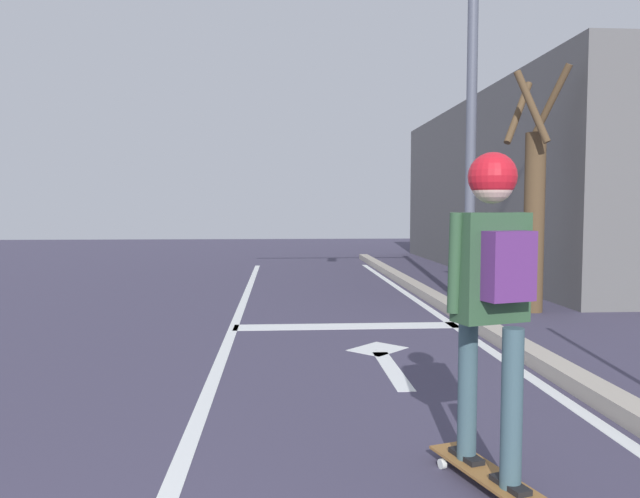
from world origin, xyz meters
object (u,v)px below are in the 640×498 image
traffic_signal_mast (409,46)px  roadside_tree (534,207)px  skateboard (487,475)px  skater (493,270)px

traffic_signal_mast → roadside_tree: size_ratio=1.63×
skateboard → traffic_signal_mast: bearing=82.3°
skateboard → skater: 1.13m
skateboard → roadside_tree: bearing=65.0°
skateboard → roadside_tree: size_ratio=0.25×
roadside_tree → skater: bearing=-114.9°
traffic_signal_mast → skater: bearing=-97.7°
skater → traffic_signal_mast: traffic_signal_mast is taller
skateboard → traffic_signal_mast: size_ratio=0.15×
traffic_signal_mast → skateboard: bearing=-97.7°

